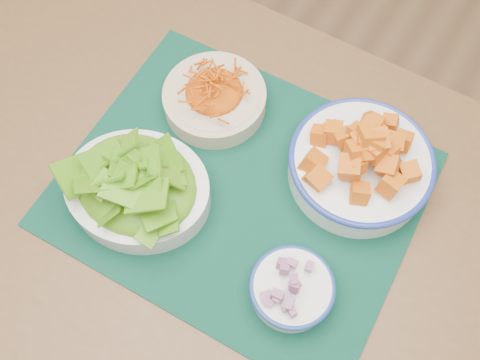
# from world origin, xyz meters

# --- Properties ---
(table) EXTENTS (1.20, 0.82, 0.75)m
(table) POSITION_xyz_m (0.13, 0.31, 0.65)
(table) COLOR brown
(table) RESTS_ON ground
(placemat) EXTENTS (0.58, 0.49, 0.00)m
(placemat) POSITION_xyz_m (0.16, 0.33, 0.75)
(placemat) COLOR black
(placemat) RESTS_ON table
(carrot_bowl) EXTENTS (0.21, 0.21, 0.07)m
(carrot_bowl) POSITION_xyz_m (0.04, 0.45, 0.79)
(carrot_bowl) COLOR beige
(carrot_bowl) RESTS_ON placemat
(squash_bowl) EXTENTS (0.23, 0.23, 0.11)m
(squash_bowl) POSITION_xyz_m (0.31, 0.46, 0.80)
(squash_bowl) COLOR white
(squash_bowl) RESTS_ON placemat
(lettuce_bowl) EXTENTS (0.27, 0.25, 0.10)m
(lettuce_bowl) POSITION_xyz_m (0.03, 0.24, 0.80)
(lettuce_bowl) COLOR silver
(lettuce_bowl) RESTS_ON placemat
(onion_bowl) EXTENTS (0.15, 0.15, 0.06)m
(onion_bowl) POSITION_xyz_m (0.31, 0.23, 0.78)
(onion_bowl) COLOR white
(onion_bowl) RESTS_ON placemat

